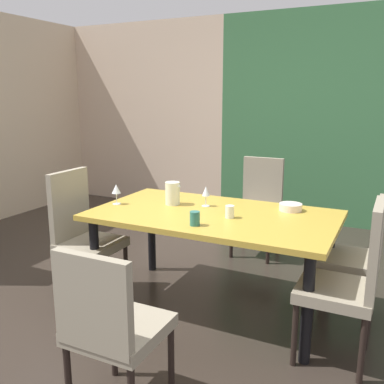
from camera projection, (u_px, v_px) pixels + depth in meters
The scene contains 15 objects.
ground_plane at pixel (151, 306), 3.36m from camera, with size 6.23×5.83×0.02m, color #2E2620.
back_panel_interior at pixel (144, 115), 6.36m from camera, with size 2.56×0.10×2.62m, color beige.
garden_window_panel at pixel (368, 121), 5.03m from camera, with size 3.67×0.10×2.62m, color #386B41.
dining_table at pixel (213, 223), 3.19m from camera, with size 1.79×1.02×0.75m.
chair_right_far at pixel (358, 252), 3.04m from camera, with size 0.44×0.44×0.91m.
chair_head_far at pixel (259, 202), 4.38m from camera, with size 0.44×0.45×0.98m.
chair_left_near at pixel (82, 230), 3.41m from camera, with size 0.45×0.44×1.03m.
chair_head_near at pixel (110, 324), 2.09m from camera, with size 0.44×0.44×0.92m.
chair_right_near at pixel (351, 277), 2.54m from camera, with size 0.44×0.44×1.02m.
wine_glass_near_shelf at pixel (206, 192), 3.34m from camera, with size 0.06×0.06×0.16m.
wine_glass_east at pixel (116, 190), 3.40m from camera, with size 0.07×0.07×0.16m.
serving_bowl_south at pixel (291, 207), 3.23m from camera, with size 0.17×0.17×0.05m, color silver.
cup_right at pixel (230, 212), 3.04m from camera, with size 0.06×0.06×0.09m, color white.
cup_corner at pixel (195, 218), 2.86m from camera, with size 0.07×0.07×0.10m, color #2A6A60.
pitcher_near_window at pixel (173, 193), 3.40m from camera, with size 0.13×0.12×0.18m.
Camera 1 is at (1.64, -2.62, 1.61)m, focal length 40.00 mm.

